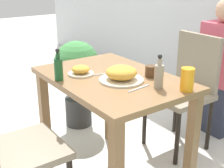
% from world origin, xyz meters
% --- Properties ---
extents(dining_table, '(0.97, 0.67, 0.74)m').
position_xyz_m(dining_table, '(0.00, 0.00, 0.61)').
color(dining_table, olive).
rests_on(dining_table, ground_plane).
extents(chair_near, '(0.42, 0.42, 0.91)m').
position_xyz_m(chair_near, '(0.04, -0.69, 0.52)').
color(chair_near, gray).
rests_on(chair_near, ground_plane).
extents(chair_far, '(0.42, 0.42, 0.91)m').
position_xyz_m(chair_far, '(-0.02, 0.73, 0.52)').
color(chair_far, gray).
rests_on(chair_far, ground_plane).
extents(food_plate, '(0.27, 0.27, 0.09)m').
position_xyz_m(food_plate, '(0.10, 0.00, 0.78)').
color(food_plate, beige).
rests_on(food_plate, dining_table).
extents(side_plate, '(0.16, 0.16, 0.06)m').
position_xyz_m(side_plate, '(-0.14, -0.14, 0.77)').
color(side_plate, beige).
rests_on(side_plate, dining_table).
extents(drink_cup, '(0.07, 0.07, 0.07)m').
position_xyz_m(drink_cup, '(0.14, 0.19, 0.78)').
color(drink_cup, '#4C331E').
rests_on(drink_cup, dining_table).
extents(juice_glass, '(0.07, 0.07, 0.13)m').
position_xyz_m(juice_glass, '(0.44, 0.19, 0.81)').
color(juice_glass, orange).
rests_on(juice_glass, dining_table).
extents(sauce_bottle, '(0.05, 0.05, 0.20)m').
position_xyz_m(sauce_bottle, '(0.31, 0.10, 0.82)').
color(sauce_bottle, gray).
rests_on(sauce_bottle, dining_table).
extents(condiment_bottle, '(0.05, 0.05, 0.20)m').
position_xyz_m(condiment_bottle, '(-0.13, -0.30, 0.82)').
color(condiment_bottle, '#194C23').
rests_on(condiment_bottle, dining_table).
extents(fork_utensil, '(0.03, 0.19, 0.00)m').
position_xyz_m(fork_utensil, '(-0.07, 0.00, 0.74)').
color(fork_utensil, silver).
rests_on(fork_utensil, dining_table).
extents(spoon_utensil, '(0.03, 0.17, 0.00)m').
position_xyz_m(spoon_utensil, '(0.26, 0.00, 0.74)').
color(spoon_utensil, silver).
rests_on(spoon_utensil, dining_table).
extents(potted_plant_left, '(0.40, 0.40, 0.79)m').
position_xyz_m(potted_plant_left, '(-0.83, 0.21, 0.50)').
color(potted_plant_left, '#333333').
rests_on(potted_plant_left, ground_plane).
extents(person_figure, '(0.34, 0.22, 1.17)m').
position_xyz_m(person_figure, '(-0.01, 1.14, 0.58)').
color(person_figure, '#2D3347').
rests_on(person_figure, ground_plane).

